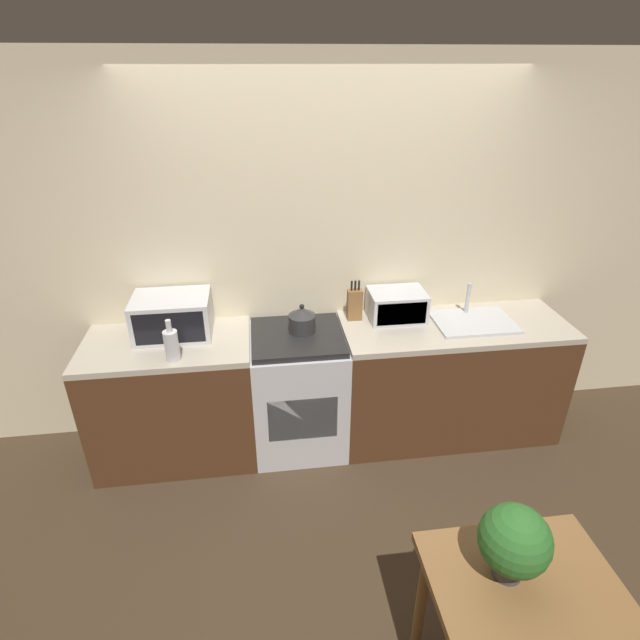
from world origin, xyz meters
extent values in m
plane|color=#3D2D1E|center=(0.00, 0.00, 0.00)|extent=(16.00, 16.00, 0.00)
cube|color=beige|center=(0.00, 0.95, 1.30)|extent=(10.00, 0.06, 2.60)
cube|color=#4C2D19|center=(-1.10, 0.61, 0.43)|extent=(1.08, 0.62, 0.86)
cube|color=#B7AD99|center=(-1.10, 0.61, 0.88)|extent=(1.08, 0.62, 0.04)
cube|color=#4C2D19|center=(0.86, 0.61, 0.43)|extent=(1.57, 0.62, 0.86)
cube|color=#B7AD99|center=(0.86, 0.61, 0.88)|extent=(1.57, 0.62, 0.04)
cube|color=silver|center=(-0.25, 0.61, 0.43)|extent=(0.63, 0.62, 0.86)
cube|color=black|center=(-0.25, 0.61, 0.88)|extent=(0.61, 0.57, 0.04)
cube|color=black|center=(-0.25, 0.31, 0.43)|extent=(0.46, 0.02, 0.32)
cylinder|color=#2D2D2D|center=(-0.21, 0.65, 0.96)|extent=(0.18, 0.18, 0.12)
cone|color=#2D2D2D|center=(-0.21, 0.65, 1.05)|extent=(0.17, 0.17, 0.06)
sphere|color=black|center=(-0.21, 0.65, 1.08)|extent=(0.03, 0.03, 0.03)
cube|color=silver|center=(-1.05, 0.72, 1.03)|extent=(0.49, 0.35, 0.27)
cube|color=black|center=(-1.05, 0.55, 1.03)|extent=(0.43, 0.01, 0.22)
cylinder|color=silver|center=(-1.02, 0.39, 1.00)|extent=(0.09, 0.09, 0.20)
cylinder|color=silver|center=(-1.02, 0.39, 1.13)|extent=(0.03, 0.03, 0.08)
cube|color=brown|center=(0.17, 0.78, 1.01)|extent=(0.10, 0.06, 0.22)
cylinder|color=black|center=(0.15, 0.78, 1.16)|extent=(0.01, 0.01, 0.07)
cylinder|color=black|center=(0.17, 0.78, 1.16)|extent=(0.01, 0.01, 0.07)
cylinder|color=black|center=(0.20, 0.78, 1.16)|extent=(0.01, 0.01, 0.07)
cube|color=silver|center=(0.47, 0.76, 1.00)|extent=(0.39, 0.28, 0.20)
cube|color=black|center=(0.47, 0.62, 1.00)|extent=(0.34, 0.01, 0.16)
cube|color=silver|center=(0.98, 0.61, 0.91)|extent=(0.54, 0.39, 0.02)
cylinder|color=silver|center=(0.98, 0.75, 1.03)|extent=(0.03, 0.03, 0.22)
cube|color=brown|center=(0.47, -1.23, 0.72)|extent=(0.74, 0.69, 0.04)
cylinder|color=brown|center=(0.17, -0.94, 0.35)|extent=(0.05, 0.05, 0.70)
cylinder|color=brown|center=(0.78, -0.94, 0.35)|extent=(0.05, 0.05, 0.70)
cylinder|color=#424247|center=(0.42, -1.11, 0.77)|extent=(0.11, 0.11, 0.07)
sphere|color=#2D6B28|center=(0.42, -1.11, 0.93)|extent=(0.27, 0.27, 0.27)
camera|label=1|loc=(-0.47, -2.28, 2.52)|focal=28.00mm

